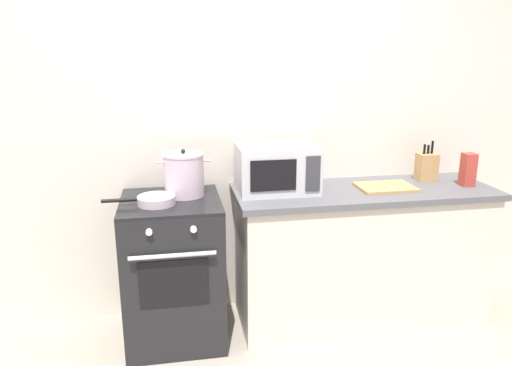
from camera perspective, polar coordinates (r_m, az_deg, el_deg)
The scene contains 10 objects.
back_wall at distance 3.31m, azimuth 0.98°, elevation 5.95°, with size 4.40×0.10×2.50m, color silver.
lower_cabinet_right at distance 3.39m, azimuth 12.19°, elevation -8.48°, with size 1.64×0.56×0.88m, color beige.
countertop_right at distance 3.24m, azimuth 12.65°, elevation -1.01°, with size 1.70×0.60×0.04m, color #59595E.
stove at distance 3.13m, azimuth -9.66°, elevation -10.02°, with size 0.60×0.64×0.92m.
stock_pot at distance 3.02m, azimuth -8.46°, elevation 1.00°, with size 0.34×0.25×0.29m.
frying_pan at distance 2.90m, azimuth -11.78°, elevation -1.98°, with size 0.42×0.22×0.05m.
microwave at distance 3.07m, azimuth 2.44°, elevation 1.77°, with size 0.50×0.37×0.30m.
cutting_board at distance 3.27m, azimuth 14.97°, elevation -0.47°, with size 0.36×0.26×0.02m, color tan.
knife_block at distance 3.53m, azimuth 19.42°, elevation 1.81°, with size 0.13×0.10×0.28m.
pasta_box at distance 3.49m, azimuth 23.66°, elevation 1.44°, with size 0.08×0.08×0.22m, color #B73D33.
Camera 1 is at (-0.33, -2.24, 1.80)m, focal length 34.03 mm.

